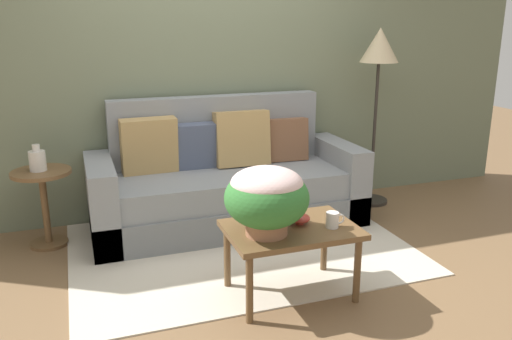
# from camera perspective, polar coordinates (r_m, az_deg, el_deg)

# --- Properties ---
(ground_plane) EXTENTS (14.00, 14.00, 0.00)m
(ground_plane) POSITION_cam_1_polar(r_m,az_deg,el_deg) (3.97, -0.97, -9.40)
(ground_plane) COLOR brown
(wall_back) EXTENTS (6.40, 0.12, 2.74)m
(wall_back) POSITION_cam_1_polar(r_m,az_deg,el_deg) (4.71, -5.65, 11.92)
(wall_back) COLOR slate
(wall_back) RESTS_ON ground
(area_rug) EXTENTS (2.52, 1.83, 0.01)m
(area_rug) POSITION_cam_1_polar(r_m,az_deg,el_deg) (4.10, -1.70, -8.41)
(area_rug) COLOR beige
(area_rug) RESTS_ON ground
(couch) EXTENTS (2.25, 0.85, 1.07)m
(couch) POSITION_cam_1_polar(r_m,az_deg,el_deg) (4.48, -3.30, -1.58)
(couch) COLOR slate
(couch) RESTS_ON ground
(coffee_table) EXTENTS (0.81, 0.55, 0.46)m
(coffee_table) POSITION_cam_1_polar(r_m,az_deg,el_deg) (3.31, 3.81, -7.11)
(coffee_table) COLOR brown
(coffee_table) RESTS_ON ground
(side_table) EXTENTS (0.44, 0.44, 0.60)m
(side_table) POSITION_cam_1_polar(r_m,az_deg,el_deg) (4.33, -22.01, -2.44)
(side_table) COLOR brown
(side_table) RESTS_ON ground
(floor_lamp) EXTENTS (0.35, 0.35, 1.63)m
(floor_lamp) POSITION_cam_1_polar(r_m,az_deg,el_deg) (4.95, 13.16, 11.45)
(floor_lamp) COLOR #2D2823
(floor_lamp) RESTS_ON ground
(potted_plant) EXTENTS (0.50, 0.50, 0.41)m
(potted_plant) POSITION_cam_1_polar(r_m,az_deg,el_deg) (3.09, 1.17, -2.79)
(potted_plant) COLOR #A36B4C
(potted_plant) RESTS_ON coffee_table
(coffee_mug) EXTENTS (0.13, 0.08, 0.10)m
(coffee_mug) POSITION_cam_1_polar(r_m,az_deg,el_deg) (3.29, 8.33, -5.36)
(coffee_mug) COLOR white
(coffee_mug) RESTS_ON coffee_table
(snack_bowl) EXTENTS (0.13, 0.13, 0.07)m
(snack_bowl) POSITION_cam_1_polar(r_m,az_deg,el_deg) (3.32, 4.77, -5.25)
(snack_bowl) COLOR #B2382D
(snack_bowl) RESTS_ON coffee_table
(table_vase) EXTENTS (0.12, 0.12, 0.20)m
(table_vase) POSITION_cam_1_polar(r_m,az_deg,el_deg) (4.26, -22.60, 1.00)
(table_vase) COLOR silver
(table_vase) RESTS_ON side_table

